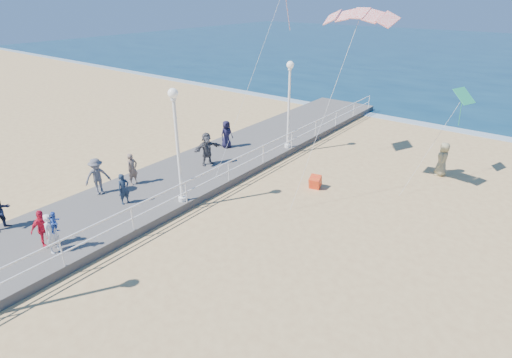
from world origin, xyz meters
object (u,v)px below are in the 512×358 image
Objects in this scene: spectator_4 at (227,134)px; spectator_6 at (132,169)px; lamp_post_far at (289,96)px; woman_holding_toddler at (52,233)px; box_kite at (315,183)px; spectator_2 at (97,176)px; spectator_5 at (207,149)px; spectator_7 at (1,211)px; beach_walker_c at (443,159)px; lamp_post_mid at (177,135)px; spectator_3 at (43,229)px; toddler_held at (55,222)px; spectator_0 at (124,189)px.

spectator_4 is 6.90m from spectator_6.
woman_holding_toddler is (-0.81, -14.72, -2.46)m from lamp_post_far.
spectator_6 is 9.39m from box_kite.
spectator_5 reaches higher than spectator_2.
lamp_post_far is at bearing -26.18° from spectator_7.
spectator_6 is 2.75× the size of box_kite.
beach_walker_c is at bearing -22.50° from spectator_2.
lamp_post_far is 9.38m from beach_walker_c.
spectator_6 is (-1.20, -4.17, -0.12)m from spectator_5.
spectator_3 is at bearing -104.23° from lamp_post_mid.
lamp_post_far is at bearing -19.98° from woman_holding_toddler.
toddler_held is 0.51× the size of spectator_7.
spectator_5 reaches higher than box_kite.
toddler_held is 4.04m from spectator_0.
spectator_6 is (-0.26, -6.90, -0.04)m from spectator_4.
spectator_6 is at bearing 50.03° from spectator_0.
spectator_2 reaches higher than toddler_held.
spectator_4 reaches higher than beach_walker_c.
spectator_0 is (-1.26, 3.80, -0.54)m from toddler_held.
lamp_post_mid reaches higher than woman_holding_toddler.
spectator_2 is at bearing -108.91° from lamp_post_far.
spectator_6 reaches higher than box_kite.
spectator_2 is 1.11× the size of spectator_7.
lamp_post_far is at bearing -6.66° from spectator_5.
toddler_held is 19.40m from beach_walker_c.
spectator_0 is 0.89× the size of spectator_7.
lamp_post_far is 15.88m from spectator_7.
lamp_post_far reaches higher than spectator_6.
spectator_0 is 1.84m from spectator_2.
spectator_3 is 12.67m from box_kite.
lamp_post_far is 14.95m from woman_holding_toddler.
toddler_held reaches higher than spectator_7.
spectator_4 is at bearing 15.73° from spectator_2.
spectator_7 is (-0.33, -4.23, -0.09)m from spectator_2.
toddler_held reaches higher than box_kite.
box_kite is (6.04, 1.75, -1.04)m from spectator_5.
spectator_2 is 0.96× the size of beach_walker_c.
lamp_post_far is 3.23× the size of spectator_6.
woman_holding_toddler is 2.67× the size of box_kite.
beach_walker_c reaches higher than box_kite.
lamp_post_far is 8.87× the size of box_kite.
spectator_7 is at bearing -175.03° from spectator_5.
spectator_4 is 1.05× the size of spectator_6.
spectator_6 is (0.43, 1.70, -0.09)m from spectator_2.
toddler_held is 5.98m from spectator_6.
spectator_0 is at bearing -100.12° from lamp_post_far.
spectator_4 is 0.91× the size of beach_walker_c.
spectator_4 is (-3.05, -2.33, -2.39)m from lamp_post_far.
spectator_3 is at bearing -127.49° from box_kite.
lamp_post_mid is 3.23× the size of spectator_6.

